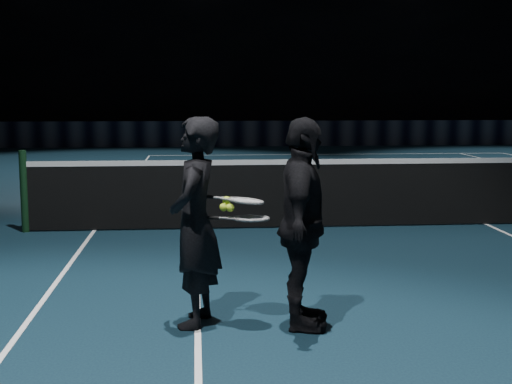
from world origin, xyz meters
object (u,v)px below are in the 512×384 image
(racket_lower, at_px, (251,218))
(tennis_balls, at_px, (227,205))
(player_a, at_px, (195,222))
(player_b, at_px, (302,224))
(racket_upper, at_px, (246,201))

(racket_lower, bearing_deg, tennis_balls, 178.53)
(player_a, bearing_deg, player_b, 91.93)
(player_b, height_order, tennis_balls, player_b)
(player_b, bearing_deg, racket_lower, 90.35)
(player_b, distance_m, racket_lower, 0.40)
(tennis_balls, bearing_deg, racket_upper, 2.90)
(player_a, height_order, player_b, same)
(player_a, xyz_separation_m, racket_lower, (0.44, -0.08, 0.04))
(player_b, xyz_separation_m, racket_lower, (-0.39, 0.07, 0.04))
(racket_upper, xyz_separation_m, tennis_balls, (-0.15, -0.01, -0.03))
(racket_upper, bearing_deg, racket_lower, -42.66)
(player_a, height_order, tennis_balls, player_a)
(player_b, bearing_deg, racket_upper, 85.27)
(player_b, relative_size, racket_lower, 2.45)
(racket_lower, height_order, racket_upper, racket_upper)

